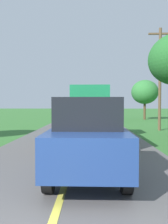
# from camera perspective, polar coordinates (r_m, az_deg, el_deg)

# --- Properties ---
(banana_truck_near) EXTENTS (2.38, 5.82, 2.80)m
(banana_truck_near) POSITION_cam_1_polar(r_m,az_deg,el_deg) (11.56, 1.57, 0.05)
(banana_truck_near) COLOR #2D2D30
(banana_truck_near) RESTS_ON road_surface
(banana_truck_far) EXTENTS (2.38, 5.81, 2.80)m
(banana_truck_far) POSITION_cam_1_polar(r_m,az_deg,el_deg) (26.44, 1.75, 1.09)
(banana_truck_far) COLOR #2D2D30
(banana_truck_far) RESTS_ON road_surface
(utility_pole_roadside) EXTENTS (1.66, 0.20, 7.22)m
(utility_pole_roadside) POSITION_cam_1_polar(r_m,az_deg,el_deg) (17.00, 18.63, 8.60)
(utility_pole_roadside) COLOR brown
(utility_pole_roadside) RESTS_ON ground
(roadside_tree_far_left) EXTENTS (3.26, 3.26, 4.85)m
(roadside_tree_far_left) POSITION_cam_1_polar(r_m,az_deg,el_deg) (28.66, 15.11, 4.89)
(roadside_tree_far_left) COLOR #4C3823
(roadside_tree_far_left) RESTS_ON ground
(following_car) EXTENTS (1.74, 4.10, 1.92)m
(following_car) POSITION_cam_1_polar(r_m,az_deg,el_deg) (5.71, 1.07, -5.88)
(following_car) COLOR navy
(following_car) RESTS_ON road_surface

